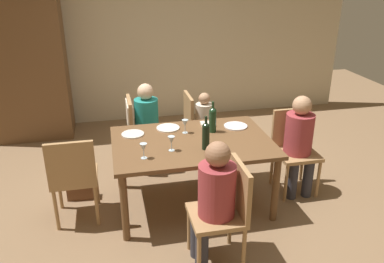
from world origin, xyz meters
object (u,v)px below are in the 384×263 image
object	(u,v)px
armoire_cabinet	(26,64)
chair_far_left	(137,124)
handbag	(80,189)
person_woman_host	(214,196)
person_man_guest	(299,139)
dining_table	(192,148)
dinner_plate_guest_right	(236,126)
person_man_bearded	(149,120)
chair_near	(226,207)
chair_right_end	(294,145)
wine_glass_near_left	(185,124)
chair_left_end	(73,174)
wine_bottle_tall_green	(206,135)
wine_bottle_dark_red	(213,119)
wine_glass_centre	(144,148)
dinner_plate_host	(168,128)
dinner_plate_guest_left	(133,134)
wine_glass_near_right	(171,140)
person_child_small	(206,121)
chair_far_right	(197,124)

from	to	relation	value
armoire_cabinet	chair_far_left	distance (m)	2.04
handbag	person_woman_host	bearing A→B (deg)	-47.91
chair_far_left	person_man_guest	size ratio (longest dim) A/B	0.81
dining_table	dinner_plate_guest_right	size ratio (longest dim) A/B	6.23
person_man_bearded	person_man_guest	bearing A→B (deg)	57.77
chair_near	chair_right_end	distance (m)	1.50
person_man_bearded	wine_glass_near_left	xyz separation A→B (m)	(0.31, -0.72, 0.21)
chair_left_end	wine_bottle_tall_green	world-z (taller)	wine_bottle_tall_green
wine_bottle_dark_red	wine_glass_centre	size ratio (longest dim) A/B	2.27
dinner_plate_host	chair_near	bearing A→B (deg)	-78.11
chair_left_end	dinner_plate_guest_left	distance (m)	0.74
wine_bottle_tall_green	wine_glass_near_right	distance (m)	0.33
wine_bottle_dark_red	wine_glass_near_right	xyz separation A→B (m)	(-0.51, -0.37, -0.04)
handbag	dinner_plate_host	bearing A→B (deg)	1.11
person_child_small	wine_glass_centre	world-z (taller)	person_child_small
chair_near	person_man_guest	world-z (taller)	person_man_guest
dining_table	chair_right_end	bearing A→B (deg)	4.21
dinner_plate_host	dinner_plate_guest_left	xyz separation A→B (m)	(-0.39, -0.09, 0.00)
chair_far_left	chair_far_right	size ratio (longest dim) A/B	1.00
person_woman_host	wine_bottle_tall_green	size ratio (longest dim) A/B	3.35
armoire_cabinet	dinner_plate_host	xyz separation A→B (m)	(1.72, -1.93, -0.35)
armoire_cabinet	dinner_plate_guest_right	bearing A→B (deg)	-39.71
chair_far_left	dinner_plate_guest_right	xyz separation A→B (m)	(1.04, -0.67, 0.15)
chair_left_end	wine_bottle_tall_green	bearing A→B (deg)	-6.05
dining_table	wine_glass_centre	world-z (taller)	wine_glass_centre
person_woman_host	wine_bottle_dark_red	world-z (taller)	person_woman_host
dining_table	chair_far_left	size ratio (longest dim) A/B	1.75
wine_bottle_dark_red	dinner_plate_host	distance (m)	0.51
armoire_cabinet	dinner_plate_guest_left	bearing A→B (deg)	-56.72
chair_far_left	person_woman_host	xyz separation A→B (m)	(0.46, -1.87, 0.06)
person_woman_host	wine_glass_near_right	distance (m)	0.80
wine_glass_near_right	dinner_plate_host	bearing A→B (deg)	84.27
wine_bottle_tall_green	dinner_plate_host	bearing A→B (deg)	114.88
person_woman_host	chair_left_end	bearing A→B (deg)	53.87
handbag	chair_right_end	bearing A→B (deg)	-6.33
dinner_plate_guest_right	wine_glass_near_right	bearing A→B (deg)	-150.55
armoire_cabinet	person_child_small	xyz separation A→B (m)	(2.29, -1.37, -0.54)
wine_glass_near_left	dinner_plate_host	world-z (taller)	wine_glass_near_left
chair_far_right	handbag	xyz separation A→B (m)	(-1.46, -0.58, -0.42)
chair_far_left	dinner_plate_guest_left	xyz separation A→B (m)	(-0.09, -0.65, 0.15)
wine_glass_near_right	dinner_plate_guest_left	size ratio (longest dim) A/B	0.63
wine_bottle_tall_green	wine_glass_near_left	size ratio (longest dim) A/B	2.27
dining_table	handbag	size ratio (longest dim) A/B	5.75
chair_right_end	chair_far_right	size ratio (longest dim) A/B	1.00
chair_far_left	wine_glass_near_right	bearing A→B (deg)	12.25
dinner_plate_host	chair_far_left	bearing A→B (deg)	117.91
person_man_bearded	wine_bottle_dark_red	world-z (taller)	person_man_bearded
wine_bottle_tall_green	person_man_bearded	bearing A→B (deg)	110.14
person_woman_host	wine_bottle_tall_green	xyz separation A→B (m)	(0.11, 0.71, 0.23)
wine_glass_near_right	dinner_plate_guest_right	bearing A→B (deg)	29.45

